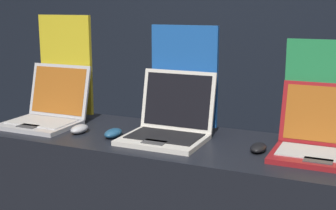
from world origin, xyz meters
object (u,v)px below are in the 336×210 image
at_px(promo_stand_back, 330,96).
at_px(laptop_front, 47,111).
at_px(laptop_middle, 169,124).
at_px(mouse_back, 258,148).
at_px(mouse_front, 79,129).
at_px(laptop_back, 323,140).
at_px(promo_stand_front, 66,69).
at_px(promo_stand_middle, 184,80).
at_px(mouse_middle, 113,133).

bearing_deg(promo_stand_back, laptop_front, -171.81).
distance_m(laptop_middle, promo_stand_back, 0.68).
height_order(laptop_front, mouse_back, laptop_front).
xyz_separation_m(mouse_front, promo_stand_back, (1.05, 0.26, 0.19)).
bearing_deg(laptop_middle, laptop_front, -179.17).
height_order(laptop_front, laptop_back, laptop_front).
bearing_deg(laptop_front, mouse_back, -0.91).
distance_m(promo_stand_front, promo_stand_back, 1.29).
bearing_deg(promo_stand_middle, promo_stand_front, -178.51).
relative_size(laptop_middle, promo_stand_middle, 0.72).
height_order(laptop_back, promo_stand_back, promo_stand_back).
bearing_deg(promo_stand_front, laptop_middle, -13.60).
distance_m(promo_stand_front, mouse_middle, 0.54).
xyz_separation_m(laptop_back, mouse_back, (-0.24, -0.05, -0.05)).
relative_size(laptop_front, promo_stand_front, 0.65).
height_order(mouse_front, mouse_middle, same).
relative_size(promo_stand_middle, mouse_back, 4.50).
height_order(laptop_front, mouse_middle, laptop_front).
bearing_deg(laptop_middle, mouse_back, -3.70).
relative_size(promo_stand_front, promo_stand_back, 1.20).
height_order(promo_stand_front, promo_stand_middle, promo_stand_front).
xyz_separation_m(laptop_front, promo_stand_back, (1.29, 0.19, 0.14)).
bearing_deg(laptop_back, promo_stand_back, 90.00).
bearing_deg(laptop_back, mouse_middle, -172.48).
xyz_separation_m(laptop_middle, promo_stand_middle, (0.00, 0.17, 0.17)).
bearing_deg(mouse_front, laptop_front, 161.82).
height_order(mouse_back, promo_stand_back, promo_stand_back).
bearing_deg(mouse_front, laptop_back, 6.37).
distance_m(laptop_middle, mouse_back, 0.41).
distance_m(laptop_front, promo_stand_middle, 0.69).
bearing_deg(promo_stand_middle, mouse_middle, -131.49).
bearing_deg(promo_stand_front, promo_stand_back, 0.87).
distance_m(mouse_front, promo_stand_front, 0.41).
distance_m(laptop_front, promo_stand_front, 0.25).
bearing_deg(mouse_front, promo_stand_middle, 32.72).
bearing_deg(promo_stand_front, mouse_middle, -30.17).
relative_size(mouse_front, mouse_middle, 0.98).
bearing_deg(laptop_back, laptop_middle, -177.42).
relative_size(mouse_front, laptop_back, 0.30).
bearing_deg(mouse_middle, laptop_back, 7.52).
bearing_deg(mouse_front, promo_stand_front, 134.44).
bearing_deg(mouse_back, laptop_front, 179.09).
bearing_deg(laptop_middle, promo_stand_back, 15.35).
bearing_deg(promo_stand_back, mouse_back, -139.66).
relative_size(laptop_front, mouse_back, 3.16).
bearing_deg(mouse_middle, promo_stand_front, 149.83).
height_order(promo_stand_middle, laptop_back, promo_stand_middle).
height_order(promo_stand_front, promo_stand_back, promo_stand_front).
relative_size(laptop_front, mouse_middle, 3.08).
xyz_separation_m(mouse_middle, laptop_back, (0.87, 0.11, 0.04)).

